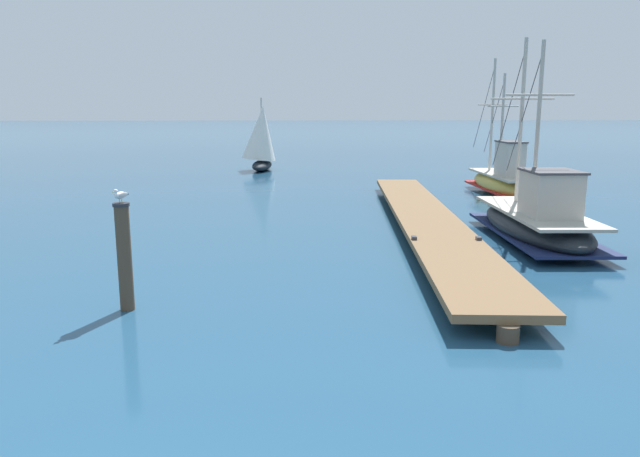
# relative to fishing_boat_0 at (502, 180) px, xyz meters

# --- Properties ---
(floating_dock) EXTENTS (3.33, 18.82, 0.53)m
(floating_dock) POSITION_rel_fishing_boat_0_xyz_m (-4.96, -7.05, -0.32)
(floating_dock) COLOR brown
(floating_dock) RESTS_ON ground
(fishing_boat_0) EXTENTS (1.56, 7.25, 5.86)m
(fishing_boat_0) POSITION_rel_fishing_boat_0_xyz_m (0.00, 0.00, 0.00)
(fishing_boat_0) COLOR gold
(fishing_boat_0) RESTS_ON ground
(fishing_boat_1) EXTENTS (2.37, 7.36, 5.71)m
(fishing_boat_1) POSITION_rel_fishing_boat_0_xyz_m (-2.26, -9.07, -0.07)
(fishing_boat_1) COLOR black
(fishing_boat_1) RESTS_ON ground
(mooring_piling) EXTENTS (0.30, 0.30, 2.00)m
(mooring_piling) POSITION_rel_fishing_boat_0_xyz_m (-12.18, -14.37, 0.36)
(mooring_piling) COLOR #4C3D2D
(mooring_piling) RESTS_ON ground
(perched_seagull) EXTENTS (0.24, 0.36, 0.26)m
(perched_seagull) POSITION_rel_fishing_boat_0_xyz_m (-12.18, -14.36, 1.47)
(perched_seagull) COLOR gold
(perched_seagull) RESTS_ON mooring_piling
(distant_sailboat) EXTENTS (2.49, 4.11, 4.32)m
(distant_sailboat) POSITION_rel_fishing_boat_0_xyz_m (-10.81, 11.22, 1.26)
(distant_sailboat) COLOR black
(distant_sailboat) RESTS_ON ground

